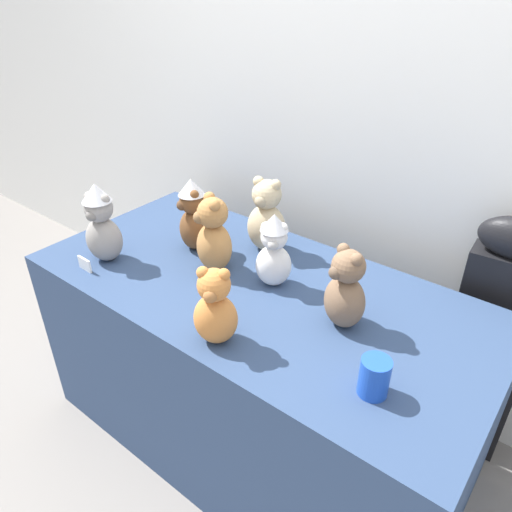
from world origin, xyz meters
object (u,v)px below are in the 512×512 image
party_cup_blue (374,377)px  teddy_bear_chestnut (193,215)px  teddy_bear_caramel (214,236)px  teddy_bear_mocha (345,291)px  instrument_case (489,343)px  teddy_bear_ash (101,224)px  teddy_bear_snow (274,251)px  display_table (256,367)px  teddy_bear_sand (266,217)px  teddy_bear_ginger (215,308)px

party_cup_blue → teddy_bear_chestnut: bearing=163.8°
teddy_bear_caramel → teddy_bear_mocha: teddy_bear_caramel is taller
teddy_bear_caramel → instrument_case: bearing=63.2°
teddy_bear_chestnut → party_cup_blue: bearing=10.0°
teddy_bear_chestnut → teddy_bear_mocha: size_ratio=1.07×
teddy_bear_ash → teddy_bear_snow: bearing=7.1°
display_table → teddy_bear_chestnut: (-0.35, 0.06, 0.53)m
teddy_bear_sand → teddy_bear_chestnut: bearing=-153.9°
instrument_case → party_cup_blue: size_ratio=9.50×
teddy_bear_chestnut → teddy_bear_ginger: (0.44, -0.36, -0.02)m
party_cup_blue → instrument_case: bearing=78.2°
instrument_case → teddy_bear_caramel: size_ratio=3.59×
instrument_case → teddy_bear_caramel: 1.10m
teddy_bear_mocha → teddy_bear_ginger: bearing=-105.0°
teddy_bear_chestnut → teddy_bear_ginger: teddy_bear_chestnut is taller
teddy_bear_mocha → display_table: bearing=-154.6°
instrument_case → teddy_bear_ginger: size_ratio=4.10×
teddy_bear_snow → teddy_bear_sand: size_ratio=0.91×
party_cup_blue → teddy_bear_snow: bearing=153.9°
teddy_bear_chestnut → teddy_bear_ginger: 0.57m
instrument_case → party_cup_blue: 0.81m
instrument_case → teddy_bear_mocha: teddy_bear_mocha is taller
display_table → teddy_bear_ash: teddy_bear_ash is taller
teddy_bear_chestnut → teddy_bear_sand: 0.28m
instrument_case → teddy_bear_chestnut: teddy_bear_chestnut is taller
display_table → teddy_bear_ash: size_ratio=5.33×
teddy_bear_ginger → teddy_bear_mocha: 0.39m
instrument_case → teddy_bear_snow: bearing=-147.8°
teddy_bear_caramel → teddy_bear_ash: bearing=-118.6°
teddy_bear_chestnut → teddy_bear_snow: size_ratio=1.07×
display_table → teddy_bear_ginger: bearing=-74.0°
display_table → party_cup_blue: size_ratio=14.99×
teddy_bear_ash → teddy_bear_sand: teddy_bear_ash is taller
teddy_bear_ash → teddy_bear_mocha: bearing=-2.9°
teddy_bear_sand → teddy_bear_mocha: bearing=-35.6°
teddy_bear_ginger → party_cup_blue: size_ratio=2.32×
teddy_bear_mocha → teddy_bear_ash: bearing=-141.4°
teddy_bear_ginger → teddy_bear_sand: (-0.21, 0.53, 0.02)m
teddy_bear_sand → party_cup_blue: teddy_bear_sand is taller
teddy_bear_chestnut → teddy_bear_ash: bearing=-100.1°
teddy_bear_snow → teddy_bear_mocha: 0.30m
teddy_bear_ginger → display_table: bearing=77.9°
teddy_bear_ginger → party_cup_blue: 0.47m
teddy_bear_chestnut → teddy_bear_mocha: 0.70m
teddy_bear_chestnut → teddy_bear_snow: bearing=24.1°
teddy_bear_snow → teddy_bear_ginger: teddy_bear_snow is taller
teddy_bear_snow → teddy_bear_caramel: 0.23m
teddy_bear_chestnut → teddy_bear_snow: (0.40, -0.02, -0.01)m
teddy_bear_ash → teddy_bear_mocha: 0.92m
display_table → teddy_bear_caramel: 0.56m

